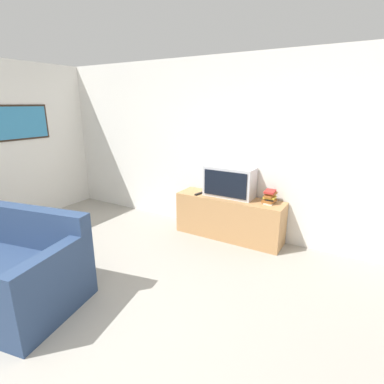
{
  "coord_description": "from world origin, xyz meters",
  "views": [
    {
      "loc": [
        1.98,
        -1.08,
        1.94
      ],
      "look_at": [
        -0.03,
        2.28,
        0.78
      ],
      "focal_mm": 28.0,
      "sensor_mm": 36.0,
      "label": 1
    }
  ],
  "objects": [
    {
      "name": "book_stack",
      "position": [
        0.89,
        2.82,
        0.71
      ],
      "size": [
        0.17,
        0.23,
        0.18
      ],
      "color": "silver",
      "rests_on": "tv_stand"
    },
    {
      "name": "remote_on_stand",
      "position": [
        -0.15,
        2.67,
        0.63
      ],
      "size": [
        0.06,
        0.17,
        0.02
      ],
      "rotation": [
        0.0,
        0.0,
        -0.17
      ],
      "color": "black",
      "rests_on": "tv_stand"
    },
    {
      "name": "ground_plane",
      "position": [
        0.0,
        0.0,
        0.0
      ],
      "size": [
        14.0,
        14.0,
        0.0
      ],
      "primitive_type": "plane",
      "color": "#9E998E"
    },
    {
      "name": "television",
      "position": [
        0.28,
        2.82,
        0.84
      ],
      "size": [
        0.73,
        0.33,
        0.44
      ],
      "color": "silver",
      "rests_on": "tv_stand"
    },
    {
      "name": "wall_back",
      "position": [
        0.0,
        3.03,
        1.3
      ],
      "size": [
        9.0,
        0.06,
        2.6
      ],
      "color": "white",
      "rests_on": "ground_plane"
    },
    {
      "name": "tv_stand",
      "position": [
        0.32,
        2.77,
        0.31
      ],
      "size": [
        1.6,
        0.43,
        0.62
      ],
      "color": "tan",
      "rests_on": "ground_plane"
    }
  ]
}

